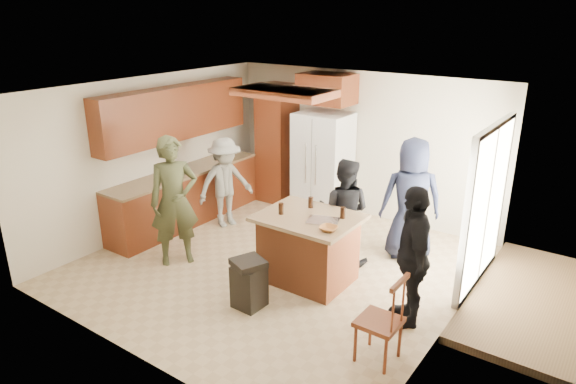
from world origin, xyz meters
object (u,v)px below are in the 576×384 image
Objects in this scene: person_behind_left at (344,212)px; kitchen_island at (308,248)px; person_front_left at (174,201)px; spindle_chair at (381,322)px; trash_bin at (249,283)px; person_side_right at (412,256)px; refrigerator at (323,164)px; person_counter at (225,183)px; person_behind_right at (411,199)px.

kitchen_island is at bearing 66.33° from person_behind_left.
person_front_left reaches higher than spindle_chair.
person_front_left reaches higher than trash_bin.
person_side_right is 1.69× the size of spindle_chair.
refrigerator is at bearing 106.03° from trash_bin.
person_front_left is at bearing -112.68° from person_side_right.
person_counter is at bearing 160.21° from kitchen_island.
person_behind_right is 1.71m from kitchen_island.
person_behind_left is at bearing -69.45° from person_counter.
refrigerator reaches higher than person_counter.
trash_bin is 1.77m from spindle_chair.
trash_bin is (0.91, -3.17, -0.58)m from refrigerator.
trash_bin is at bearing 35.33° from person_behind_right.
person_side_right is 0.94m from spindle_chair.
kitchen_island is (-0.11, -0.75, -0.30)m from person_behind_left.
person_behind_left is 1.92m from refrigerator.
kitchen_island is (2.15, -0.77, -0.28)m from person_counter.
refrigerator is (-2.62, 2.34, 0.06)m from person_side_right.
spindle_chair is (3.68, -1.76, -0.30)m from person_counter.
person_counter reaches higher than kitchen_island.
person_side_right is at bearing 93.24° from spindle_chair.
trash_bin is (-0.23, -0.97, -0.16)m from kitchen_island.
person_behind_right reaches higher than person_side_right.
person_counter is 1.52× the size of spindle_chair.
person_front_left reaches higher than person_counter.
refrigerator reaches higher than trash_bin.
person_side_right reaches higher than trash_bin.
spindle_chair is (2.67, -3.19, -0.45)m from refrigerator.
refrigerator is at bearing 129.95° from spindle_chair.
refrigerator is at bearing -52.50° from person_behind_right.
person_behind_right is 1.80× the size of spindle_chair.
person_behind_left is 0.86× the size of person_behind_right.
person_behind_right reaches higher than kitchen_island.
person_behind_left reaches higher than spindle_chair.
person_behind_right is (0.70, 0.69, 0.13)m from person_behind_left.
person_behind_left reaches higher than kitchen_island.
person_front_left reaches higher than person_side_right.
spindle_chair is at bearing 113.93° from person_behind_left.
person_front_left is 2.95× the size of trash_bin.
person_behind_left is at bearing 129.29° from spindle_chair.
spindle_chair is (0.05, -0.85, -0.39)m from person_side_right.
person_side_right is 1.53m from kitchen_island.
trash_bin is at bearing -95.26° from person_side_right.
person_behind_left is 0.92× the size of person_side_right.
person_counter is at bearing -15.94° from person_behind_left.
spindle_chair is (0.72, -2.43, -0.44)m from person_behind_right.
kitchen_island is at bearing -62.63° from refrigerator.
person_counter is 0.84× the size of refrigerator.
kitchen_island is at bearing 147.19° from spindle_chair.
person_counter is at bearing 154.43° from spindle_chair.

